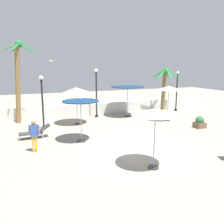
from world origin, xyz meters
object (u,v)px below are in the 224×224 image
patio_umbrella_5 (155,112)px  lounge_chair_0 (35,132)px  seagull_0 (52,61)px  planter (200,123)px  patio_umbrella_1 (128,88)px  guest_1 (34,133)px  patio_umbrella_3 (81,104)px  lamp_post_2 (42,100)px  patio_umbrella_0 (169,88)px  lamp_post_0 (96,90)px  lamp_post_1 (177,90)px  patio_umbrella_4 (76,91)px  palm_tree_1 (165,84)px  palm_tree_2 (18,74)px

patio_umbrella_5 → lounge_chair_0: size_ratio=1.46×
seagull_0 → planter: 13.31m
patio_umbrella_1 → guest_1: size_ratio=1.67×
patio_umbrella_3 → lamp_post_2: bearing=115.0°
patio_umbrella_0 → lounge_chair_0: patio_umbrella_0 is taller
patio_umbrella_0 → lamp_post_0: (-4.97, 3.43, -0.29)m
lamp_post_1 → seagull_0: bearing=167.4°
guest_1 → seagull_0: (2.34, 9.29, 3.80)m
patio_umbrella_4 → planter: bearing=-28.7°
patio_umbrella_0 → patio_umbrella_1: patio_umbrella_0 is taller
palm_tree_1 → lamp_post_0: size_ratio=1.02×
palm_tree_1 → patio_umbrella_4: bearing=-171.8°
patio_umbrella_0 → patio_umbrella_4: (-7.16, 1.57, -0.05)m
patio_umbrella_3 → lamp_post_1: bearing=27.9°
lamp_post_1 → lounge_chair_0: (-13.71, -4.23, -1.62)m
lamp_post_2 → seagull_0: size_ratio=3.39×
patio_umbrella_1 → patio_umbrella_5: patio_umbrella_1 is taller
lamp_post_0 → lounge_chair_0: bearing=-141.2°
planter → guest_1: bearing=-176.6°
patio_umbrella_5 → planter: (6.76, 4.69, -2.13)m
patio_umbrella_4 → lamp_post_0: 2.88m
lamp_post_1 → patio_umbrella_3: bearing=-152.1°
patio_umbrella_0 → patio_umbrella_4: 7.33m
palm_tree_1 → planter: bearing=-97.1°
patio_umbrella_3 → patio_umbrella_5: bearing=-67.5°
palm_tree_2 → seagull_0: bearing=36.7°
patio_umbrella_1 → lamp_post_2: 7.48m
palm_tree_2 → lounge_chair_0: palm_tree_2 is taller
lamp_post_2 → lamp_post_1: bearing=9.4°
patio_umbrella_1 → seagull_0: size_ratio=2.55×
palm_tree_1 → planter: 6.11m
palm_tree_2 → lamp_post_0: palm_tree_2 is taller
palm_tree_1 → palm_tree_2: (-12.64, 0.89, 1.13)m
lounge_chair_0 → patio_umbrella_0: bearing=5.4°
patio_umbrella_5 → planter: patio_umbrella_5 is taller
patio_umbrella_3 → seagull_0: (-0.36, 8.50, 2.59)m
palm_tree_1 → lamp_post_2: size_ratio=1.12×
lamp_post_0 → patio_umbrella_4: bearing=-139.6°
patio_umbrella_3 → patio_umbrella_4: size_ratio=0.90×
patio_umbrella_1 → patio_umbrella_5: bearing=-109.3°
patio_umbrella_0 → palm_tree_2: bearing=161.6°
seagull_0 → patio_umbrella_0: bearing=-35.1°
patio_umbrella_1 → lounge_chair_0: size_ratio=1.51×
patio_umbrella_1 → patio_umbrella_3: size_ratio=1.09×
lamp_post_0 → lounge_chair_0: size_ratio=2.21×
patio_umbrella_0 → lamp_post_2: size_ratio=0.77×
patio_umbrella_1 → patio_umbrella_3: bearing=-136.1°
patio_umbrella_0 → patio_umbrella_3: (-7.94, -2.68, -0.40)m
patio_umbrella_1 → palm_tree_1: size_ratio=0.67×
patio_umbrella_3 → planter: (8.75, -0.12, -1.85)m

